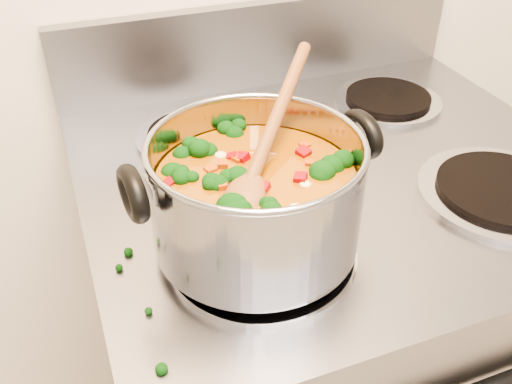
{
  "coord_description": "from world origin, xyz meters",
  "views": [
    {
      "loc": [
        -0.33,
        0.51,
        1.41
      ],
      "look_at": [
        -0.13,
        1.02,
        1.01
      ],
      "focal_mm": 40.0,
      "sensor_mm": 36.0,
      "label": 1
    }
  ],
  "objects": [
    {
      "name": "electric_range",
      "position": [
        0.06,
        1.16,
        0.47
      ],
      "size": [
        0.79,
        0.71,
        1.08
      ],
      "color": "gray",
      "rests_on": "ground"
    },
    {
      "name": "stockpot",
      "position": [
        -0.13,
        1.02,
        1.0
      ],
      "size": [
        0.32,
        0.26,
        0.16
      ],
      "rotation": [
        0.0,
        0.0,
        0.08
      ],
      "color": "#94939B",
      "rests_on": "electric_range"
    },
    {
      "name": "wooden_spoon",
      "position": [
        -0.12,
        1.04,
        1.05
      ],
      "size": [
        0.22,
        0.26,
        0.11
      ],
      "rotation": [
        0.0,
        0.0,
        0.89
      ],
      "color": "brown",
      "rests_on": "stockpot"
    },
    {
      "name": "cooktop_crumbs",
      "position": [
        -0.03,
        1.03,
        0.92
      ],
      "size": [
        0.14,
        0.4,
        0.01
      ],
      "color": "black",
      "rests_on": "electric_range"
    }
  ]
}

